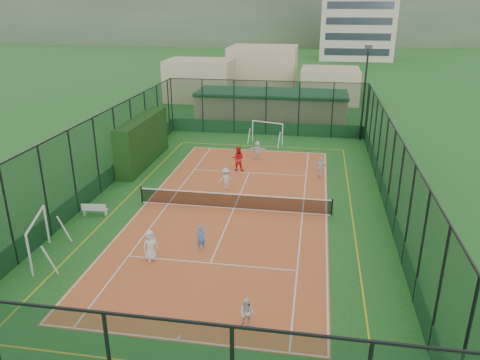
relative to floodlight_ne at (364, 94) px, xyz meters
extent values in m
plane|color=#205E20|center=(-8.60, -16.60, -4.12)|extent=(300.00, 300.00, 0.00)
cube|color=#BD5A2A|center=(-8.60, -16.60, -4.12)|extent=(11.17, 23.97, 0.01)
cube|color=black|center=(-16.90, -9.36, -2.33)|extent=(1.23, 8.19, 3.58)
imported|color=white|center=(-11.49, -23.13, -3.34)|extent=(0.89, 0.88, 1.55)
imported|color=#457CC5|center=(-9.34, -21.76, -3.48)|extent=(0.55, 0.47, 1.27)
imported|color=silver|center=(-6.19, -27.31, -3.50)|extent=(0.67, 0.57, 1.24)
imported|color=silver|center=(-9.68, -13.60, -3.38)|extent=(1.09, 0.90, 1.47)
imported|color=silver|center=(-3.51, -10.40, -3.36)|extent=(0.94, 0.52, 1.51)
imported|color=white|center=(-8.43, -7.00, -3.38)|extent=(1.36, 0.45, 1.47)
imported|color=red|center=(-9.48, -9.90, -3.19)|extent=(0.92, 0.72, 1.86)
sphere|color=#CCE033|center=(-10.30, -16.05, -4.08)|extent=(0.07, 0.07, 0.07)
sphere|color=#CCE033|center=(-8.42, -15.04, -4.08)|extent=(0.07, 0.07, 0.07)
sphere|color=#CCE033|center=(-6.23, -15.35, -4.08)|extent=(0.07, 0.07, 0.07)
sphere|color=#CCE033|center=(-8.24, -14.48, -4.08)|extent=(0.07, 0.07, 0.07)
sphere|color=#CCE033|center=(-9.53, -15.58, -4.08)|extent=(0.07, 0.07, 0.07)
sphere|color=#CCE033|center=(-8.87, -15.13, -4.08)|extent=(0.07, 0.07, 0.07)
camera|label=1|loc=(-4.05, -41.89, 7.55)|focal=35.00mm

